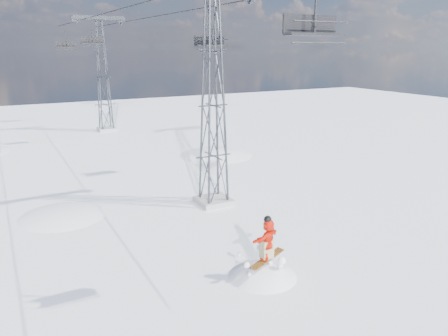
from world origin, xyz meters
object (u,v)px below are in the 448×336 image
at_px(lift_chair_near, 313,27).
at_px(lift_tower_near, 213,106).
at_px(lift_tower_far, 103,78).
at_px(snowboarder_jump, 261,313).

bearing_deg(lift_chair_near, lift_tower_near, 78.32).
bearing_deg(lift_tower_near, lift_tower_far, 90.00).
distance_m(lift_tower_far, lift_chair_near, 35.88).
bearing_deg(lift_tower_far, lift_chair_near, -93.53).
xyz_separation_m(lift_tower_near, lift_chair_near, (-2.20, -10.64, 3.55)).
bearing_deg(lift_chair_near, lift_tower_far, 86.47).
bearing_deg(lift_tower_far, snowboarder_jump, -93.40).
xyz_separation_m(lift_tower_near, snowboarder_jump, (-1.97, -8.09, -7.11)).
distance_m(snowboarder_jump, lift_chair_near, 10.97).
xyz_separation_m(lift_tower_far, snowboarder_jump, (-1.97, -33.09, -7.11)).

